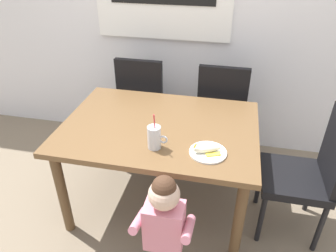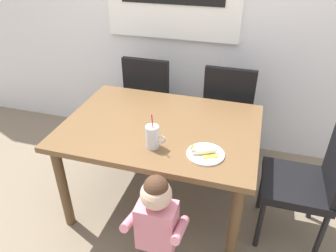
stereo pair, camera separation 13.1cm
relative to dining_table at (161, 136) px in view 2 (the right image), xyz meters
The scene contains 9 objects.
ground_plane 0.64m from the dining_table, ahead, with size 24.00×24.00×0.00m, color #7A6B56.
dining_table is the anchor object (origin of this frame).
dining_chair_left 0.82m from the dining_table, 114.41° to the left, with size 0.44×0.45×0.96m.
dining_chair_right 0.84m from the dining_table, 61.74° to the left, with size 0.44×0.45×0.96m.
dining_chair_far 1.04m from the dining_table, ahead, with size 0.44×0.44×0.96m.
toddler_standing 0.69m from the dining_table, 74.56° to the right, with size 0.33×0.24×0.84m.
milk_cup 0.32m from the dining_table, 82.98° to the right, with size 0.13×0.08×0.25m.
snack_plate 0.46m from the dining_table, 35.31° to the right, with size 0.23×0.23×0.01m, color white.
peeled_banana 0.46m from the dining_table, 36.17° to the right, with size 0.18×0.13×0.07m.
Camera 2 is at (0.58, -1.80, 1.90)m, focal length 33.88 mm.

